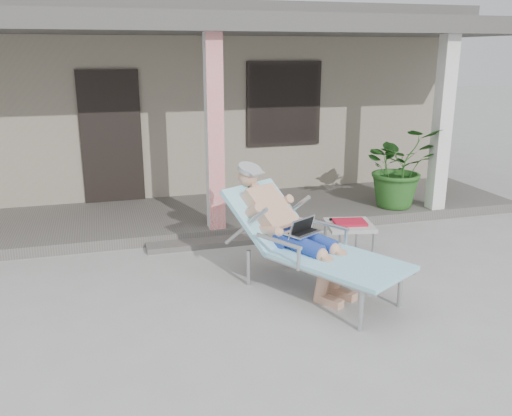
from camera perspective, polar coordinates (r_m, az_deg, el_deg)
name	(u,v)px	position (r m, az deg, el deg)	size (l,w,h in m)	color
ground	(260,303)	(5.73, 0.40, -9.92)	(60.00, 60.00, 0.00)	#9E9E99
house	(171,94)	(11.55, -8.94, 11.76)	(10.40, 5.40, 3.30)	gray
porch_deck	(205,215)	(8.43, -5.38, -0.75)	(10.00, 2.00, 0.15)	#605B56
porch_overhang	(201,31)	(8.02, -5.84, 18.02)	(10.00, 2.30, 2.85)	silver
porch_step	(221,242)	(7.37, -3.68, -3.54)	(2.00, 0.30, 0.07)	#605B56
lounger	(299,213)	(5.81, 4.57, -0.49)	(1.72, 2.19, 1.39)	#B7B7BC
side_table	(349,227)	(6.81, 9.81, -1.98)	(0.66, 0.66, 0.50)	#AEAEA9
potted_palm	(399,167)	(8.77, 14.81, 4.23)	(1.15, 0.99, 1.27)	#26591E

